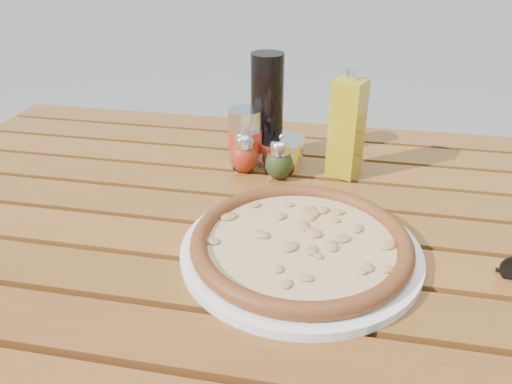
% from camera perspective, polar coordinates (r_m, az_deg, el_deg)
% --- Properties ---
extents(table, '(1.40, 0.90, 0.75)m').
position_cam_1_polar(table, '(0.90, -0.25, -6.51)').
color(table, '#38220C').
rests_on(table, ground).
extents(plate, '(0.39, 0.39, 0.01)m').
position_cam_1_polar(plate, '(0.76, 5.10, -6.69)').
color(plate, white).
rests_on(plate, table).
extents(pizza, '(0.39, 0.39, 0.03)m').
position_cam_1_polar(pizza, '(0.75, 5.15, -5.71)').
color(pizza, beige).
rests_on(pizza, plate).
extents(pepper_shaker, '(0.07, 0.07, 0.08)m').
position_cam_1_polar(pepper_shaker, '(0.99, -1.36, 4.41)').
color(pepper_shaker, '#B42D14').
rests_on(pepper_shaker, table).
extents(oregano_shaker, '(0.07, 0.07, 0.08)m').
position_cam_1_polar(oregano_shaker, '(0.96, 2.67, 3.67)').
color(oregano_shaker, '#333E19').
rests_on(oregano_shaker, table).
extents(dark_bottle, '(0.09, 0.09, 0.22)m').
position_cam_1_polar(dark_bottle, '(1.02, 1.27, 9.57)').
color(dark_bottle, black).
rests_on(dark_bottle, table).
extents(soda_can, '(0.08, 0.08, 0.12)m').
position_cam_1_polar(soda_can, '(1.01, -1.24, 6.12)').
color(soda_can, silver).
rests_on(soda_can, table).
extents(olive_oil_cruet, '(0.07, 0.07, 0.21)m').
position_cam_1_polar(olive_oil_cruet, '(0.97, 10.35, 7.21)').
color(olive_oil_cruet, '#AE9012').
rests_on(olive_oil_cruet, table).
extents(parmesan_tin, '(0.11, 0.11, 0.07)m').
position_cam_1_polar(parmesan_tin, '(1.01, 2.89, 4.56)').
color(parmesan_tin, silver).
rests_on(parmesan_tin, table).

